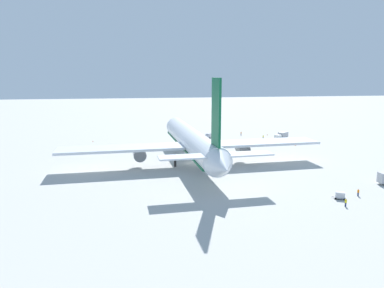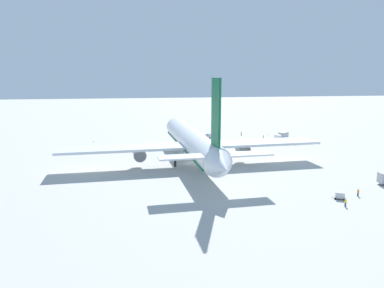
% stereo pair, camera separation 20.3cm
% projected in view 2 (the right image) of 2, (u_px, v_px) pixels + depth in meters
% --- Properties ---
extents(ground_plane, '(600.00, 600.00, 0.00)m').
position_uv_depth(ground_plane, '(191.00, 163.00, 106.01)').
color(ground_plane, '#B2B2AD').
extents(airliner, '(68.57, 75.64, 25.39)m').
position_uv_depth(airliner, '(192.00, 141.00, 103.43)').
color(airliner, silver).
rests_on(airliner, ground).
extents(service_truck_0, '(5.66, 6.85, 3.11)m').
position_uv_depth(service_truck_0, '(282.00, 136.00, 143.35)').
color(service_truck_0, white).
rests_on(service_truck_0, ground).
extents(service_van, '(4.40, 3.98, 1.97)m').
position_uv_depth(service_van, '(209.00, 136.00, 147.88)').
color(service_van, silver).
rests_on(service_van, ground).
extents(baggage_cart_0, '(2.37, 2.81, 1.54)m').
position_uv_depth(baggage_cart_0, '(340.00, 195.00, 75.51)').
color(baggage_cart_0, gray).
rests_on(baggage_cart_0, ground).
extents(ground_worker_0, '(0.55, 0.55, 1.71)m').
position_uv_depth(ground_worker_0, '(197.00, 134.00, 153.91)').
color(ground_worker_0, black).
rests_on(ground_worker_0, ground).
extents(ground_worker_1, '(0.54, 0.54, 1.61)m').
position_uv_depth(ground_worker_1, '(358.00, 193.00, 77.30)').
color(ground_worker_1, navy).
rests_on(ground_worker_1, ground).
extents(ground_worker_2, '(0.41, 0.41, 1.75)m').
position_uv_depth(ground_worker_2, '(263.00, 137.00, 145.26)').
color(ground_worker_2, navy).
rests_on(ground_worker_2, ground).
extents(ground_worker_3, '(0.50, 0.50, 1.79)m').
position_uv_depth(ground_worker_3, '(241.00, 133.00, 154.17)').
color(ground_worker_3, '#3F3F47').
rests_on(ground_worker_3, ground).
extents(ground_worker_4, '(0.56, 0.56, 1.64)m').
position_uv_depth(ground_worker_4, '(346.00, 203.00, 71.17)').
color(ground_worker_4, navy).
rests_on(ground_worker_4, ground).
extents(ground_worker_5, '(0.56, 0.56, 1.74)m').
position_uv_depth(ground_worker_5, '(187.00, 135.00, 150.31)').
color(ground_worker_5, navy).
rests_on(ground_worker_5, ground).
extents(traffic_cone_0, '(0.36, 0.36, 0.55)m').
position_uv_depth(traffic_cone_0, '(85.00, 147.00, 128.05)').
color(traffic_cone_0, orange).
rests_on(traffic_cone_0, ground).
extents(traffic_cone_1, '(0.36, 0.36, 0.55)m').
position_uv_depth(traffic_cone_1, '(296.00, 145.00, 131.92)').
color(traffic_cone_1, orange).
rests_on(traffic_cone_1, ground).
extents(traffic_cone_3, '(0.36, 0.36, 0.55)m').
position_uv_depth(traffic_cone_3, '(268.00, 135.00, 154.77)').
color(traffic_cone_3, orange).
rests_on(traffic_cone_3, ground).
extents(traffic_cone_4, '(0.36, 0.36, 0.55)m').
position_uv_depth(traffic_cone_4, '(93.00, 141.00, 139.74)').
color(traffic_cone_4, orange).
rests_on(traffic_cone_4, ground).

